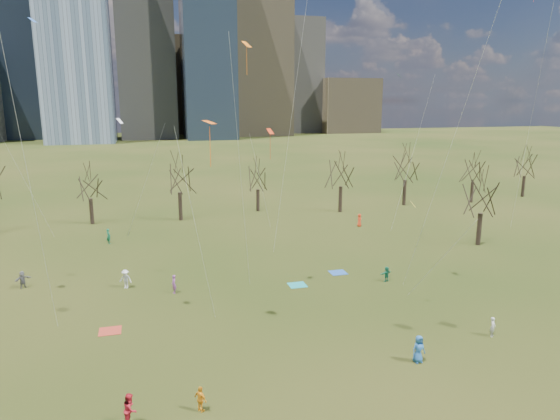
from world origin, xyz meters
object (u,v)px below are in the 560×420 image
object	(u,v)px
blanket_teal	(297,285)
person_2	(130,409)
person_1	(493,327)
blanket_crimson	(110,331)
person_4	(201,399)
person_0	(419,349)
blanket_navy	(338,273)

from	to	relation	value
blanket_teal	person_2	xyz separation A→B (m)	(-14.50, -17.13, 0.90)
blanket_teal	person_1	distance (m)	17.17
blanket_crimson	person_4	distance (m)	12.82
person_1	person_2	distance (m)	25.33
person_0	person_4	size ratio (longest dim) A/B	1.22
person_1	blanket_navy	bearing A→B (deg)	67.45
blanket_navy	person_1	xyz separation A→B (m)	(5.65, -15.70, 0.72)
person_1	person_2	world-z (taller)	person_2
person_0	blanket_navy	bearing A→B (deg)	80.65
blanket_teal	person_4	distance (m)	20.11
blanket_teal	person_4	size ratio (longest dim) A/B	1.06
person_0	blanket_crimson	bearing A→B (deg)	148.39
blanket_teal	blanket_crimson	distance (m)	17.05
blanket_teal	person_2	size ratio (longest dim) A/B	0.87
blanket_teal	person_1	world-z (taller)	person_1
blanket_navy	person_1	distance (m)	16.70
blanket_teal	person_0	distance (m)	15.76
person_4	blanket_crimson	bearing A→B (deg)	-11.03
blanket_navy	person_2	size ratio (longest dim) A/B	0.87
person_2	person_4	size ratio (longest dim) A/B	1.22
blanket_teal	person_0	xyz separation A→B (m)	(3.46, -15.35, 0.90)
blanket_crimson	person_1	size ratio (longest dim) A/B	1.09
person_4	person_1	bearing A→B (deg)	-116.77
blanket_navy	person_2	world-z (taller)	person_2
person_0	person_4	world-z (taller)	person_0
person_2	blanket_navy	bearing A→B (deg)	-35.31
blanket_navy	person_1	world-z (taller)	person_1
person_2	person_4	xyz separation A→B (m)	(3.67, 0.19, -0.16)
blanket_navy	blanket_crimson	bearing A→B (deg)	-160.43
blanket_navy	person_2	bearing A→B (deg)	-135.16
blanket_teal	person_2	bearing A→B (deg)	-130.26
person_0	person_4	distance (m)	14.38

